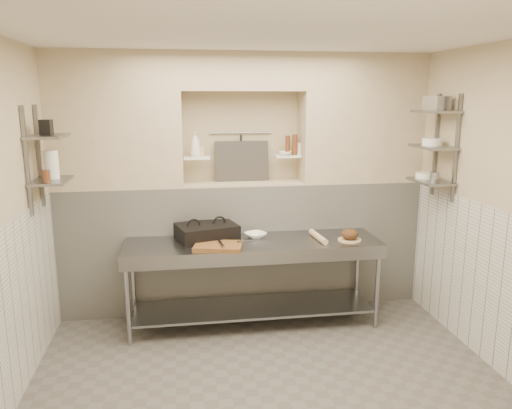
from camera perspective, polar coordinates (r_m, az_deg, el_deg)
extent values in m
cube|color=#504B47|center=(4.41, 1.72, -20.69)|extent=(4.00, 3.90, 0.10)
cube|color=silver|center=(3.73, 2.02, 19.99)|extent=(4.00, 3.90, 0.10)
cube|color=tan|center=(5.76, -1.81, 2.78)|extent=(4.00, 0.10, 2.80)
cube|color=tan|center=(2.01, 12.85, -16.16)|extent=(4.00, 0.10, 2.80)
cube|color=silver|center=(5.67, -1.46, -4.62)|extent=(4.00, 0.40, 1.40)
cube|color=tan|center=(5.51, -1.50, 2.46)|extent=(1.30, 0.40, 0.02)
cube|color=tan|center=(5.43, -15.73, 9.20)|extent=(1.35, 0.40, 1.40)
cube|color=tan|center=(5.75, 11.86, 9.54)|extent=(1.35, 0.40, 1.40)
cube|color=tan|center=(5.43, -1.57, 14.92)|extent=(1.30, 0.40, 0.40)
cube|color=silver|center=(4.20, -26.69, -12.22)|extent=(0.02, 3.90, 1.40)
cube|color=silver|center=(4.81, 26.14, -9.10)|extent=(0.02, 3.90, 1.40)
cube|color=white|center=(5.43, -6.78, 5.32)|extent=(0.28, 0.16, 0.02)
cube|color=white|center=(5.55, 3.64, 5.54)|extent=(0.28, 0.16, 0.02)
cylinder|color=gray|center=(5.61, -1.75, 8.19)|extent=(0.70, 0.02, 0.02)
cylinder|color=black|center=(5.61, -1.71, 6.45)|extent=(0.02, 0.02, 0.30)
cube|color=#383330|center=(5.57, -1.64, 4.96)|extent=(0.60, 0.08, 0.45)
cube|color=slate|center=(5.08, -23.51, 5.07)|extent=(0.03, 0.03, 0.95)
cube|color=slate|center=(4.70, -24.71, 4.45)|extent=(0.03, 0.03, 0.95)
cube|color=slate|center=(4.88, -22.35, 2.53)|extent=(0.30, 0.50, 0.02)
cube|color=slate|center=(4.84, -22.74, 7.20)|extent=(0.30, 0.50, 0.03)
cube|color=slate|center=(5.59, 19.85, 6.43)|extent=(0.03, 0.03, 1.05)
cube|color=slate|center=(5.24, 21.92, 5.93)|extent=(0.03, 0.03, 1.05)
cube|color=slate|center=(5.39, 19.32, 2.52)|extent=(0.30, 0.50, 0.02)
cube|color=slate|center=(5.35, 19.59, 6.22)|extent=(0.30, 0.50, 0.02)
cube|color=slate|center=(5.33, 19.86, 9.96)|extent=(0.30, 0.50, 0.03)
cube|color=gray|center=(5.10, -0.36, -4.45)|extent=(2.60, 0.70, 0.04)
cube|color=gray|center=(5.35, -0.35, -11.65)|extent=(2.45, 0.60, 0.03)
cube|color=gray|center=(4.81, 0.22, -6.25)|extent=(2.60, 0.02, 0.12)
cylinder|color=gray|center=(4.96, -14.42, -10.88)|extent=(0.04, 0.04, 0.86)
cylinder|color=gray|center=(5.50, -13.86, -8.53)|extent=(0.04, 0.04, 0.86)
cylinder|color=gray|center=(5.31, 13.67, -9.29)|extent=(0.04, 0.04, 0.86)
cylinder|color=gray|center=(5.81, 11.50, -7.26)|extent=(0.04, 0.04, 0.86)
cube|color=black|center=(5.18, -5.64, -3.42)|extent=(0.68, 0.57, 0.11)
cube|color=black|center=(5.16, -5.66, -2.56)|extent=(0.68, 0.57, 0.05)
cube|color=brown|center=(4.88, -4.33, -4.77)|extent=(0.52, 0.41, 0.04)
cube|color=gray|center=(4.96, -0.77, -4.14)|extent=(0.25, 0.07, 0.01)
cylinder|color=gray|center=(4.84, -3.98, -4.47)|extent=(0.05, 0.24, 0.02)
imported|color=white|center=(5.23, -0.06, -3.52)|extent=(0.28, 0.28, 0.05)
cylinder|color=tan|center=(5.19, 7.12, -3.67)|extent=(0.10, 0.41, 0.06)
cylinder|color=tan|center=(5.22, 10.64, -3.98)|extent=(0.24, 0.24, 0.01)
ellipsoid|color=#4C2D19|center=(5.20, 10.67, -3.34)|extent=(0.18, 0.18, 0.11)
imported|color=white|center=(5.38, -6.96, 6.81)|extent=(0.13, 0.13, 0.26)
cube|color=tan|center=(5.42, -6.39, 6.02)|extent=(0.07, 0.07, 0.11)
imported|color=white|center=(5.52, 3.35, 5.87)|extent=(0.16, 0.16, 0.04)
cylinder|color=#572E19|center=(5.55, 4.45, 6.83)|extent=(0.06, 0.06, 0.22)
cylinder|color=#572E19|center=(5.57, 3.64, 6.79)|extent=(0.05, 0.05, 0.21)
cylinder|color=white|center=(5.61, 4.90, 6.38)|extent=(0.08, 0.08, 0.13)
cylinder|color=white|center=(4.91, -22.35, 4.26)|extent=(0.13, 0.13, 0.26)
cylinder|color=#572E19|center=(4.72, -22.86, 3.01)|extent=(0.07, 0.07, 0.11)
cube|color=black|center=(4.82, -22.86, 8.13)|extent=(0.10, 0.10, 0.13)
cylinder|color=white|center=(5.49, 18.75, 3.17)|extent=(0.19, 0.19, 0.06)
cylinder|color=gray|center=(5.32, 19.70, 3.02)|extent=(0.09, 0.09, 0.09)
cylinder|color=white|center=(5.37, 19.48, 6.77)|extent=(0.20, 0.20, 0.07)
cube|color=gray|center=(5.32, 19.95, 10.84)|extent=(0.22, 0.25, 0.14)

